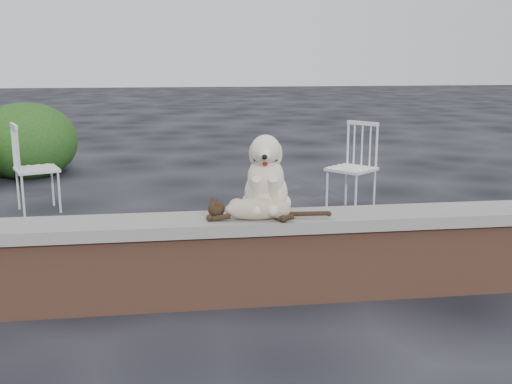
{
  "coord_description": "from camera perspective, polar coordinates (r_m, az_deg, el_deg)",
  "views": [
    {
      "loc": [
        0.27,
        -3.85,
        1.61
      ],
      "look_at": [
        0.85,
        0.2,
        0.7
      ],
      "focal_mm": 42.74,
      "sensor_mm": 36.0,
      "label": 1
    }
  ],
  "objects": [
    {
      "name": "ground",
      "position": [
        4.18,
        -11.37,
        -10.36
      ],
      "size": [
        60.0,
        60.0,
        0.0
      ],
      "primitive_type": "plane",
      "color": "black",
      "rests_on": "ground"
    },
    {
      "name": "brick_wall",
      "position": [
        4.09,
        -11.52,
        -7.13
      ],
      "size": [
        6.0,
        0.3,
        0.5
      ],
      "primitive_type": "cube",
      "color": "brown",
      "rests_on": "ground"
    },
    {
      "name": "capstone",
      "position": [
        4.01,
        -11.7,
        -3.22
      ],
      "size": [
        6.2,
        0.4,
        0.08
      ],
      "primitive_type": "cube",
      "color": "slate",
      "rests_on": "brick_wall"
    },
    {
      "name": "dog",
      "position": [
        4.04,
        0.96,
        1.81
      ],
      "size": [
        0.45,
        0.54,
        0.56
      ],
      "primitive_type": null,
      "rotation": [
        0.0,
        0.0,
        -0.2
      ],
      "color": "beige",
      "rests_on": "capstone"
    },
    {
      "name": "cat",
      "position": [
        3.93,
        0.14,
        -1.45
      ],
      "size": [
        0.97,
        0.41,
        0.16
      ],
      "primitive_type": null,
      "rotation": [
        0.0,
        0.0,
        -0.2
      ],
      "color": "tan",
      "rests_on": "capstone"
    },
    {
      "name": "chair_d",
      "position": [
        6.51,
        8.93,
        2.3
      ],
      "size": [
        0.79,
        0.79,
        0.94
      ],
      "primitive_type": null,
      "rotation": [
        0.0,
        0.0,
        -0.88
      ],
      "color": "white",
      "rests_on": "ground"
    },
    {
      "name": "chair_e",
      "position": [
        6.81,
        -19.85,
        2.16
      ],
      "size": [
        0.72,
        0.72,
        0.94
      ],
      "primitive_type": null,
      "rotation": [
        0.0,
        0.0,
        1.93
      ],
      "color": "white",
      "rests_on": "ground"
    },
    {
      "name": "shrubbery",
      "position": [
        8.85,
        -21.73,
        3.97
      ],
      "size": [
        1.93,
        2.12,
        1.07
      ],
      "color": "#1C4413",
      "rests_on": "ground"
    }
  ]
}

